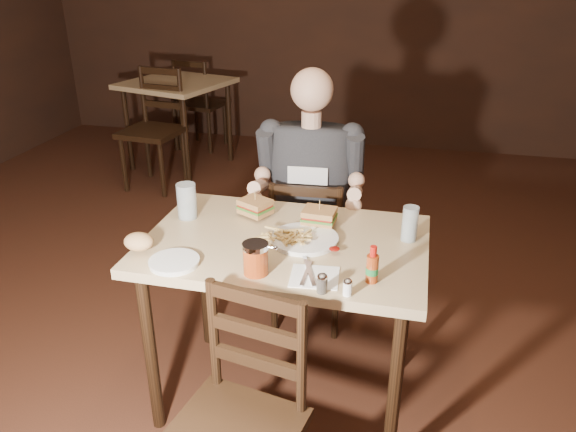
% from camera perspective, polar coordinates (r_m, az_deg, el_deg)
% --- Properties ---
extents(room_shell, '(7.00, 7.00, 7.00)m').
position_cam_1_polar(room_shell, '(2.23, -6.55, 15.43)').
color(room_shell, black).
rests_on(room_shell, ground).
extents(main_table, '(1.08, 0.73, 0.77)m').
position_cam_1_polar(main_table, '(2.20, -0.30, -4.63)').
color(main_table, tan).
rests_on(main_table, ground).
extents(bg_table, '(0.98, 0.98, 0.77)m').
position_cam_1_polar(bg_table, '(5.14, -11.23, 12.32)').
color(bg_table, tan).
rests_on(bg_table, ground).
extents(chair_far, '(0.41, 0.44, 0.83)m').
position_cam_1_polar(chair_far, '(2.85, 2.19, -3.36)').
color(chair_far, black).
rests_on(chair_far, ground).
extents(bg_chair_far, '(0.46, 0.50, 0.88)m').
position_cam_1_polar(bg_chair_far, '(5.68, -8.80, 11.21)').
color(bg_chair_far, black).
rests_on(bg_chair_far, ground).
extents(bg_chair_near, '(0.49, 0.53, 0.95)m').
position_cam_1_polar(bg_chair_near, '(4.71, -13.70, 8.36)').
color(bg_chair_near, black).
rests_on(bg_chair_near, ground).
extents(diner, '(0.54, 0.44, 0.89)m').
position_cam_1_polar(diner, '(2.62, 2.21, 5.05)').
color(diner, '#292A2E').
rests_on(diner, chair_far).
extents(dinner_plate, '(0.25, 0.25, 0.01)m').
position_cam_1_polar(dinner_plate, '(2.14, 1.68, -2.44)').
color(dinner_plate, white).
rests_on(dinner_plate, main_table).
extents(sandwich_left, '(0.15, 0.14, 0.10)m').
position_cam_1_polar(sandwich_left, '(2.33, -3.35, 1.46)').
color(sandwich_left, tan).
rests_on(sandwich_left, dinner_plate).
extents(sandwich_right, '(0.13, 0.11, 0.11)m').
position_cam_1_polar(sandwich_right, '(2.24, 3.21, 0.51)').
color(sandwich_right, tan).
rests_on(sandwich_right, dinner_plate).
extents(fries_pile, '(0.23, 0.16, 0.04)m').
position_cam_1_polar(fries_pile, '(2.12, -0.45, -2.02)').
color(fries_pile, tan).
rests_on(fries_pile, dinner_plate).
extents(ketchup_dollop, '(0.04, 0.04, 0.01)m').
position_cam_1_polar(ketchup_dollop, '(2.06, 4.74, -3.33)').
color(ketchup_dollop, maroon).
rests_on(ketchup_dollop, dinner_plate).
extents(glass_left, '(0.08, 0.08, 0.15)m').
position_cam_1_polar(glass_left, '(2.35, -10.25, 1.51)').
color(glass_left, silver).
rests_on(glass_left, main_table).
extents(glass_right, '(0.06, 0.06, 0.14)m').
position_cam_1_polar(glass_right, '(2.18, 12.27, -0.77)').
color(glass_right, silver).
rests_on(glass_right, main_table).
extents(hot_sauce, '(0.04, 0.04, 0.13)m').
position_cam_1_polar(hot_sauce, '(1.88, 8.58, -4.86)').
color(hot_sauce, '#8C3310').
rests_on(hot_sauce, main_table).
extents(salt_shaker, '(0.03, 0.03, 0.05)m').
position_cam_1_polar(salt_shaker, '(1.82, 6.08, -7.25)').
color(salt_shaker, white).
rests_on(salt_shaker, main_table).
extents(pepper_shaker, '(0.04, 0.04, 0.06)m').
position_cam_1_polar(pepper_shaker, '(1.82, 3.48, -6.88)').
color(pepper_shaker, '#38332D').
rests_on(pepper_shaker, main_table).
extents(syrup_dispenser, '(0.09, 0.09, 0.12)m').
position_cam_1_polar(syrup_dispenser, '(1.92, -3.31, -4.34)').
color(syrup_dispenser, '#8C3310').
rests_on(syrup_dispenser, main_table).
extents(napkin, '(0.18, 0.17, 0.00)m').
position_cam_1_polar(napkin, '(1.92, 2.71, -6.18)').
color(napkin, white).
rests_on(napkin, main_table).
extents(knife, '(0.09, 0.22, 0.01)m').
position_cam_1_polar(knife, '(1.95, 2.10, -5.43)').
color(knife, silver).
rests_on(knife, napkin).
extents(fork, '(0.01, 0.16, 0.01)m').
position_cam_1_polar(fork, '(1.93, 1.85, -5.84)').
color(fork, silver).
rests_on(fork, napkin).
extents(side_plate, '(0.18, 0.18, 0.01)m').
position_cam_1_polar(side_plate, '(2.03, -11.48, -4.68)').
color(side_plate, white).
rests_on(side_plate, main_table).
extents(bread_roll, '(0.11, 0.09, 0.07)m').
position_cam_1_polar(bread_roll, '(2.12, -14.93, -2.53)').
color(bread_roll, tan).
rests_on(bread_roll, side_plate).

